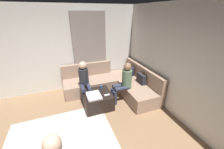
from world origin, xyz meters
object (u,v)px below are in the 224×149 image
(coffee_mug, at_px, (101,87))
(person_on_couch_side, at_px, (85,80))
(sectional_couch, at_px, (114,84))
(ottoman, at_px, (98,100))
(person_on_couch_back, at_px, (124,81))
(game_remote, at_px, (107,95))

(coffee_mug, height_order, person_on_couch_side, person_on_couch_side)
(sectional_couch, distance_m, person_on_couch_side, 1.07)
(sectional_couch, distance_m, ottoman, 0.96)
(person_on_couch_back, distance_m, person_on_couch_side, 1.14)
(person_on_couch_back, relative_size, person_on_couch_side, 1.00)
(coffee_mug, relative_size, person_on_couch_side, 0.08)
(sectional_couch, relative_size, person_on_couch_side, 2.12)
(coffee_mug, xyz_separation_m, person_on_couch_side, (-0.24, -0.42, 0.19))
(ottoman, xyz_separation_m, game_remote, (0.18, 0.22, 0.22))
(ottoman, relative_size, person_on_couch_side, 0.63)
(sectional_couch, height_order, coffee_mug, sectional_couch)
(ottoman, height_order, person_on_couch_back, person_on_couch_back)
(coffee_mug, height_order, person_on_couch_back, person_on_couch_back)
(ottoman, bearing_deg, coffee_mug, 140.71)
(sectional_couch, relative_size, person_on_couch_back, 2.12)
(sectional_couch, relative_size, coffee_mug, 26.84)
(sectional_couch, distance_m, game_remote, 0.95)
(sectional_couch, relative_size, ottoman, 3.36)
(person_on_couch_side, bearing_deg, coffee_mug, 150.98)
(ottoman, height_order, game_remote, game_remote)
(ottoman, distance_m, person_on_couch_side, 0.68)
(sectional_couch, distance_m, coffee_mug, 0.71)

